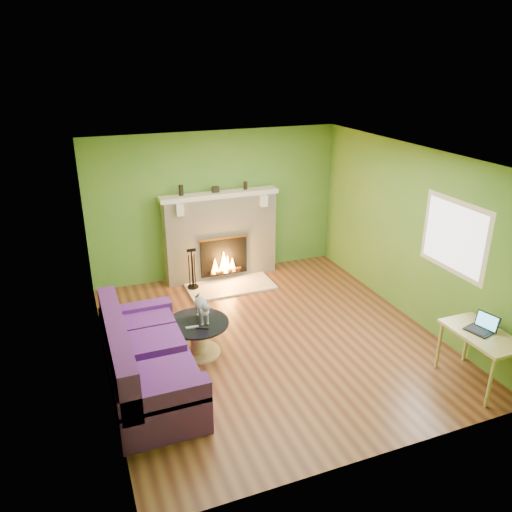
# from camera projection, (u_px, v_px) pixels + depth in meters

# --- Properties ---
(floor) EXTENTS (5.00, 5.00, 0.00)m
(floor) POSITION_uv_depth(u_px,v_px,m) (270.00, 337.00, 7.18)
(floor) COLOR #562A18
(floor) RESTS_ON ground
(ceiling) EXTENTS (5.00, 5.00, 0.00)m
(ceiling) POSITION_uv_depth(u_px,v_px,m) (272.00, 157.00, 6.20)
(ceiling) COLOR white
(ceiling) RESTS_ON wall_back
(wall_back) EXTENTS (5.00, 0.00, 5.00)m
(wall_back) POSITION_uv_depth(u_px,v_px,m) (217.00, 205.00, 8.85)
(wall_back) COLOR #448029
(wall_back) RESTS_ON floor
(wall_front) EXTENTS (5.00, 0.00, 5.00)m
(wall_front) POSITION_uv_depth(u_px,v_px,m) (378.00, 348.00, 4.53)
(wall_front) COLOR #448029
(wall_front) RESTS_ON floor
(wall_left) EXTENTS (0.00, 5.00, 5.00)m
(wall_left) POSITION_uv_depth(u_px,v_px,m) (97.00, 279.00, 5.94)
(wall_left) COLOR #448029
(wall_left) RESTS_ON floor
(wall_right) EXTENTS (0.00, 5.00, 5.00)m
(wall_right) POSITION_uv_depth(u_px,v_px,m) (410.00, 233.00, 7.45)
(wall_right) COLOR #448029
(wall_right) RESTS_ON floor
(window_frame) EXTENTS (0.00, 1.20, 1.20)m
(window_frame) POSITION_uv_depth(u_px,v_px,m) (454.00, 237.00, 6.57)
(window_frame) COLOR silver
(window_frame) RESTS_ON wall_right
(window_pane) EXTENTS (0.00, 1.06, 1.06)m
(window_pane) POSITION_uv_depth(u_px,v_px,m) (454.00, 237.00, 6.57)
(window_pane) COLOR white
(window_pane) RESTS_ON wall_right
(fireplace) EXTENTS (2.10, 0.46, 1.58)m
(fireplace) POSITION_uv_depth(u_px,v_px,m) (220.00, 236.00, 8.89)
(fireplace) COLOR beige
(fireplace) RESTS_ON floor
(hearth) EXTENTS (1.50, 0.75, 0.03)m
(hearth) POSITION_uv_depth(u_px,v_px,m) (230.00, 286.00, 8.73)
(hearth) COLOR beige
(hearth) RESTS_ON floor
(mantel) EXTENTS (2.10, 0.28, 0.08)m
(mantel) POSITION_uv_depth(u_px,v_px,m) (220.00, 195.00, 8.58)
(mantel) COLOR silver
(mantel) RESTS_ON fireplace
(sofa) EXTENTS (0.95, 2.11, 0.95)m
(sofa) POSITION_uv_depth(u_px,v_px,m) (145.00, 362.00, 5.96)
(sofa) COLOR #551B68
(sofa) RESTS_ON floor
(coffee_table) EXTENTS (0.84, 0.84, 0.48)m
(coffee_table) POSITION_uv_depth(u_px,v_px,m) (198.00, 335.00, 6.70)
(coffee_table) COLOR tan
(coffee_table) RESTS_ON floor
(desk) EXTENTS (0.55, 0.94, 0.70)m
(desk) POSITION_uv_depth(u_px,v_px,m) (482.00, 339.00, 5.97)
(desk) COLOR tan
(desk) RESTS_ON floor
(cat) EXTENTS (0.22, 0.58, 0.36)m
(cat) POSITION_uv_depth(u_px,v_px,m) (202.00, 307.00, 6.63)
(cat) COLOR slate
(cat) RESTS_ON coffee_table
(remote_silver) EXTENTS (0.17, 0.06, 0.02)m
(remote_silver) POSITION_uv_depth(u_px,v_px,m) (192.00, 327.00, 6.49)
(remote_silver) COLOR gray
(remote_silver) RESTS_ON coffee_table
(remote_black) EXTENTS (0.16, 0.11, 0.02)m
(remote_black) POSITION_uv_depth(u_px,v_px,m) (202.00, 328.00, 6.47)
(remote_black) COLOR black
(remote_black) RESTS_ON coffee_table
(laptop) EXTENTS (0.32, 0.35, 0.22)m
(laptop) POSITION_uv_depth(u_px,v_px,m) (480.00, 323.00, 5.94)
(laptop) COLOR black
(laptop) RESTS_ON desk
(fire_tools) EXTENTS (0.19, 0.19, 0.72)m
(fire_tools) POSITION_uv_depth(u_px,v_px,m) (192.00, 268.00, 8.51)
(fire_tools) COLOR black
(fire_tools) RESTS_ON hearth
(mantel_vase_left) EXTENTS (0.08, 0.08, 0.18)m
(mantel_vase_left) POSITION_uv_depth(u_px,v_px,m) (181.00, 190.00, 8.34)
(mantel_vase_left) COLOR black
(mantel_vase_left) RESTS_ON mantel
(mantel_vase_right) EXTENTS (0.07, 0.07, 0.14)m
(mantel_vase_right) POSITION_uv_depth(u_px,v_px,m) (245.00, 185.00, 8.73)
(mantel_vase_right) COLOR black
(mantel_vase_right) RESTS_ON mantel
(mantel_box) EXTENTS (0.12, 0.08, 0.10)m
(mantel_box) POSITION_uv_depth(u_px,v_px,m) (215.00, 189.00, 8.56)
(mantel_box) COLOR black
(mantel_box) RESTS_ON mantel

